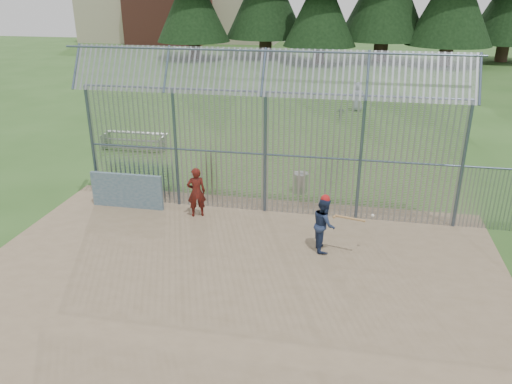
% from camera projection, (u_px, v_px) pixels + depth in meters
% --- Properties ---
extents(ground, '(120.00, 120.00, 0.00)m').
position_uv_depth(ground, '(242.00, 264.00, 13.54)').
color(ground, '#2D511E').
rests_on(ground, ground).
extents(dirt_infield, '(14.00, 10.00, 0.02)m').
position_uv_depth(dirt_infield, '(238.00, 273.00, 13.08)').
color(dirt_infield, '#756047').
rests_on(dirt_infield, ground).
extents(dugout_wall, '(2.50, 0.12, 1.20)m').
position_uv_depth(dugout_wall, '(127.00, 191.00, 16.75)').
color(dugout_wall, '#38566B').
rests_on(dugout_wall, dirt_infield).
extents(batter, '(0.76, 0.88, 1.57)m').
position_uv_depth(batter, '(324.00, 224.00, 13.96)').
color(batter, navy).
rests_on(batter, dirt_infield).
extents(onlooker, '(0.71, 0.60, 1.65)m').
position_uv_depth(onlooker, '(196.00, 192.00, 16.05)').
color(onlooker, maroon).
rests_on(onlooker, dirt_infield).
extents(bg_kid_standing, '(0.92, 0.67, 1.74)m').
position_uv_depth(bg_kid_standing, '(358.00, 97.00, 29.91)').
color(bg_kid_standing, gray).
rests_on(bg_kid_standing, ground).
extents(bg_kid_seated, '(0.51, 0.23, 0.85)m').
position_uv_depth(bg_kid_seated, '(341.00, 113.00, 27.87)').
color(bg_kid_seated, slate).
rests_on(bg_kid_seated, ground).
extents(batting_gear, '(1.48, 0.41, 0.62)m').
position_uv_depth(batting_gear, '(332.00, 204.00, 13.66)').
color(batting_gear, '#B41818').
rests_on(batting_gear, ground).
extents(trash_can, '(0.56, 0.56, 0.82)m').
position_uv_depth(trash_can, '(300.00, 183.00, 18.12)').
color(trash_can, '#94969C').
rests_on(trash_can, ground).
extents(bleacher, '(3.00, 0.95, 0.72)m').
position_uv_depth(bleacher, '(134.00, 141.00, 22.91)').
color(bleacher, slate).
rests_on(bleacher, ground).
extents(backstop_fence, '(20.09, 0.81, 5.30)m').
position_uv_depth(backstop_fence, '(322.00, 147.00, 15.44)').
color(backstop_fence, '#47566B').
rests_on(backstop_fence, ground).
extents(distant_buildings, '(26.50, 10.50, 8.00)m').
position_uv_depth(distant_buildings, '(166.00, 14.00, 67.57)').
color(distant_buildings, brown).
rests_on(distant_buildings, ground).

